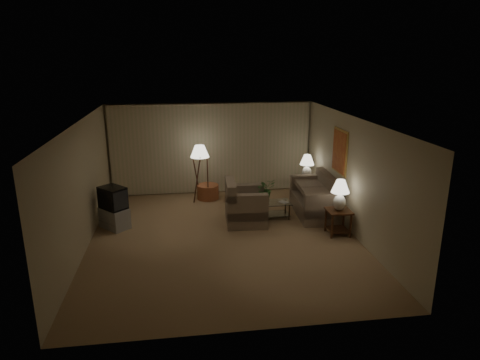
# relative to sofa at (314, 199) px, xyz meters

# --- Properties ---
(ground) EXTENTS (7.00, 7.00, 0.00)m
(ground) POSITION_rel_sofa_xyz_m (-2.50, -1.15, -0.41)
(ground) COLOR #9E7857
(ground) RESTS_ON ground
(room_shell) EXTENTS (6.04, 7.02, 2.72)m
(room_shell) POSITION_rel_sofa_xyz_m (-2.48, 0.35, 1.34)
(room_shell) COLOR #C3B796
(room_shell) RESTS_ON ground
(sofa) EXTENTS (1.95, 1.13, 0.82)m
(sofa) POSITION_rel_sofa_xyz_m (0.00, 0.00, 0.00)
(sofa) COLOR gray
(sofa) RESTS_ON ground
(armchair) EXTENTS (1.13, 1.08, 0.86)m
(armchair) POSITION_rel_sofa_xyz_m (-1.86, -0.35, 0.02)
(armchair) COLOR gray
(armchair) RESTS_ON ground
(side_table_near) EXTENTS (0.54, 0.54, 0.60)m
(side_table_near) POSITION_rel_sofa_xyz_m (0.15, -1.35, 0.00)
(side_table_near) COLOR #3C2010
(side_table_near) RESTS_ON ground
(side_table_far) EXTENTS (0.55, 0.46, 0.60)m
(side_table_far) POSITION_rel_sofa_xyz_m (0.15, 1.25, -0.00)
(side_table_far) COLOR #3C2010
(side_table_far) RESTS_ON ground
(table_lamp_near) EXTENTS (0.42, 0.42, 0.72)m
(table_lamp_near) POSITION_rel_sofa_xyz_m (0.15, -1.35, 0.62)
(table_lamp_near) COLOR silver
(table_lamp_near) RESTS_ON side_table_near
(table_lamp_far) EXTENTS (0.41, 0.41, 0.71)m
(table_lamp_far) POSITION_rel_sofa_xyz_m (0.15, 1.25, 0.61)
(table_lamp_far) COLOR silver
(table_lamp_far) RESTS_ON side_table_far
(coffee_table) EXTENTS (1.01, 0.55, 0.41)m
(coffee_table) POSITION_rel_sofa_xyz_m (-1.18, -0.10, -0.14)
(coffee_table) COLOR silver
(coffee_table) RESTS_ON ground
(tv_cabinet) EXTENTS (1.14, 1.14, 0.50)m
(tv_cabinet) POSITION_rel_sofa_xyz_m (-5.05, -0.21, -0.16)
(tv_cabinet) COLOR #A1A1A3
(tv_cabinet) RESTS_ON ground
(crt_tv) EXTENTS (1.06, 1.05, 0.53)m
(crt_tv) POSITION_rel_sofa_xyz_m (-5.05, -0.21, 0.35)
(crt_tv) COLOR black
(crt_tv) RESTS_ON tv_cabinet
(floor_lamp) EXTENTS (0.53, 0.53, 1.62)m
(floor_lamp) POSITION_rel_sofa_xyz_m (-2.88, 1.47, 0.44)
(floor_lamp) COLOR #3C2010
(floor_lamp) RESTS_ON ground
(ottoman) EXTENTS (0.73, 0.73, 0.42)m
(ottoman) POSITION_rel_sofa_xyz_m (-2.67, 1.64, -0.20)
(ottoman) COLOR #A76638
(ottoman) RESTS_ON ground
(vase) EXTENTS (0.19, 0.19, 0.17)m
(vase) POSITION_rel_sofa_xyz_m (-1.33, -0.10, 0.09)
(vase) COLOR white
(vase) RESTS_ON coffee_table
(flowers) EXTENTS (0.58, 0.53, 0.54)m
(flowers) POSITION_rel_sofa_xyz_m (-1.33, -0.10, 0.44)
(flowers) COLOR #407534
(flowers) RESTS_ON vase
(book) EXTENTS (0.27, 0.28, 0.02)m
(book) POSITION_rel_sofa_xyz_m (-0.93, -0.20, 0.01)
(book) COLOR olive
(book) RESTS_ON coffee_table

